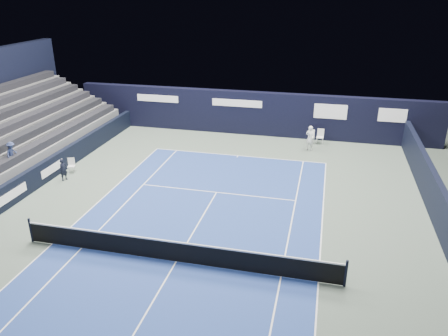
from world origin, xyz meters
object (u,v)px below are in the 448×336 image
object	(u,v)px
tennis_net	(176,251)
tennis_player	(310,138)
folding_chair_back_b	(320,135)
line_judge_chair	(71,164)
folding_chair_back_a	(311,134)

from	to	relation	value
tennis_net	tennis_player	distance (m)	14.64
folding_chair_back_b	tennis_player	xyz separation A→B (m)	(-0.63, -1.50, 0.25)
folding_chair_back_b	line_judge_chair	size ratio (longest dim) A/B	1.20
folding_chair_back_a	folding_chair_back_b	size ratio (longest dim) A/B	0.91
folding_chair_back_b	tennis_player	bearing A→B (deg)	-108.46
folding_chair_back_b	tennis_player	size ratio (longest dim) A/B	0.62
line_judge_chair	tennis_net	world-z (taller)	tennis_net
folding_chair_back_b	line_judge_chair	world-z (taller)	folding_chair_back_b
tennis_player	tennis_net	bearing A→B (deg)	-107.27
folding_chair_back_a	folding_chair_back_b	distance (m)	0.60
line_judge_chair	tennis_net	distance (m)	11.30
folding_chair_back_b	line_judge_chair	bearing A→B (deg)	-144.31
line_judge_chair	folding_chair_back_a	bearing A→B (deg)	11.51
folding_chair_back_a	tennis_player	distance (m)	1.49
folding_chair_back_a	folding_chair_back_b	xyz separation A→B (m)	(0.60, 0.02, -0.04)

